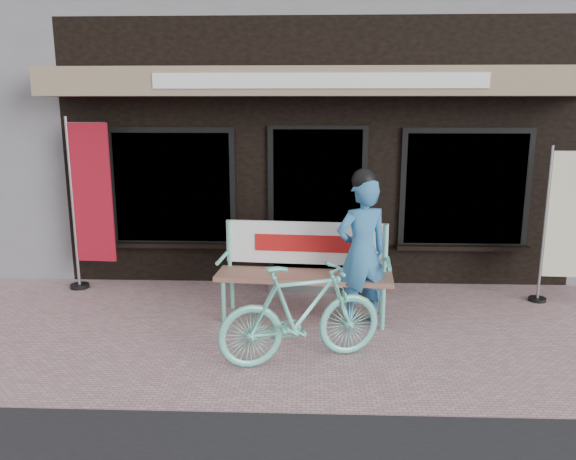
{
  "coord_description": "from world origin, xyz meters",
  "views": [
    {
      "loc": [
        -0.11,
        -5.64,
        2.47
      ],
      "look_at": [
        -0.35,
        0.7,
        1.05
      ],
      "focal_mm": 35.0,
      "sensor_mm": 36.0,
      "label": 1
    }
  ],
  "objects_px": {
    "person": "(362,250)",
    "bicycle": "(301,313)",
    "bench": "(305,262)",
    "nobori_cream": "(562,223)",
    "nobori_red": "(89,202)",
    "menu_stand": "(365,263)"
  },
  "relations": [
    {
      "from": "nobori_cream",
      "to": "menu_stand",
      "type": "bearing_deg",
      "value": -179.18
    },
    {
      "from": "person",
      "to": "menu_stand",
      "type": "relative_size",
      "value": 2.02
    },
    {
      "from": "bench",
      "to": "nobori_cream",
      "type": "height_order",
      "value": "nobori_cream"
    },
    {
      "from": "person",
      "to": "bicycle",
      "type": "height_order",
      "value": "person"
    },
    {
      "from": "nobori_cream",
      "to": "menu_stand",
      "type": "relative_size",
      "value": 2.24
    },
    {
      "from": "bench",
      "to": "bicycle",
      "type": "distance_m",
      "value": 1.26
    },
    {
      "from": "bicycle",
      "to": "bench",
      "type": "bearing_deg",
      "value": -20.46
    },
    {
      "from": "bench",
      "to": "bicycle",
      "type": "relative_size",
      "value": 1.26
    },
    {
      "from": "person",
      "to": "nobori_cream",
      "type": "xyz_separation_m",
      "value": [
        2.55,
        0.84,
        0.14
      ]
    },
    {
      "from": "bicycle",
      "to": "nobori_red",
      "type": "bearing_deg",
      "value": 33.88
    },
    {
      "from": "bench",
      "to": "nobori_red",
      "type": "xyz_separation_m",
      "value": [
        -2.88,
        0.88,
        0.55
      ]
    },
    {
      "from": "bench",
      "to": "person",
      "type": "xyz_separation_m",
      "value": [
        0.64,
        -0.26,
        0.23
      ]
    },
    {
      "from": "nobori_cream",
      "to": "bicycle",
      "type": "bearing_deg",
      "value": -146.89
    },
    {
      "from": "nobori_cream",
      "to": "menu_stand",
      "type": "xyz_separation_m",
      "value": [
        -2.41,
        0.11,
        -0.57
      ]
    },
    {
      "from": "bench",
      "to": "nobori_red",
      "type": "relative_size",
      "value": 0.9
    },
    {
      "from": "person",
      "to": "bicycle",
      "type": "bearing_deg",
      "value": -145.01
    },
    {
      "from": "bench",
      "to": "nobori_cream",
      "type": "relative_size",
      "value": 1.05
    },
    {
      "from": "menu_stand",
      "to": "nobori_red",
      "type": "bearing_deg",
      "value": 165.79
    },
    {
      "from": "bench",
      "to": "person",
      "type": "relative_size",
      "value": 1.16
    },
    {
      "from": "bench",
      "to": "person",
      "type": "bearing_deg",
      "value": -17.01
    },
    {
      "from": "person",
      "to": "bicycle",
      "type": "xyz_separation_m",
      "value": [
        -0.66,
        -1.0,
        -0.39
      ]
    },
    {
      "from": "bicycle",
      "to": "nobori_cream",
      "type": "height_order",
      "value": "nobori_cream"
    }
  ]
}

